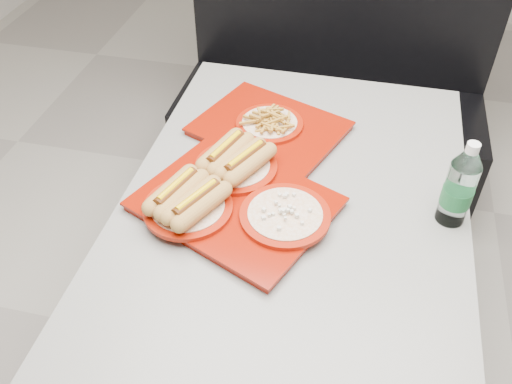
% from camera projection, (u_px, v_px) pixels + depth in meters
% --- Properties ---
extents(ground, '(6.00, 6.00, 0.00)m').
position_uv_depth(ground, '(282.00, 365.00, 1.90)').
color(ground, '#A09B8F').
rests_on(ground, ground).
extents(diner_table, '(0.92, 1.42, 0.75)m').
position_uv_depth(diner_table, '(288.00, 256.00, 1.51)').
color(diner_table, black).
rests_on(diner_table, ground).
extents(booth_bench, '(1.30, 0.57, 1.35)m').
position_uv_depth(booth_bench, '(331.00, 100.00, 2.41)').
color(booth_bench, black).
rests_on(booth_bench, ground).
extents(tray_near, '(0.57, 0.52, 0.10)m').
position_uv_depth(tray_near, '(230.00, 193.00, 1.40)').
color(tray_near, '#7C1003').
rests_on(tray_near, diner_table).
extents(tray_far, '(0.51, 0.46, 0.08)m').
position_uv_depth(tray_far, '(270.00, 125.00, 1.64)').
color(tray_far, '#7C1003').
rests_on(tray_far, diner_table).
extents(water_bottle, '(0.08, 0.08, 0.24)m').
position_uv_depth(water_bottle, '(459.00, 188.00, 1.31)').
color(water_bottle, silver).
rests_on(water_bottle, diner_table).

